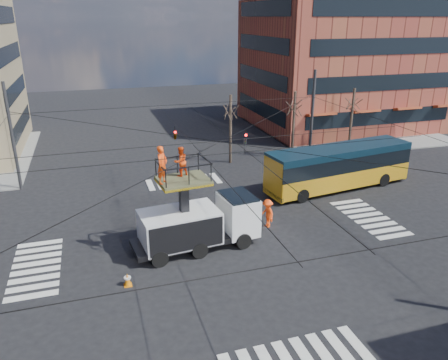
% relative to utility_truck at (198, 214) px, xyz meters
% --- Properties ---
extents(ground, '(120.00, 120.00, 0.00)m').
position_rel_utility_truck_xyz_m(ground, '(1.39, 0.37, -2.00)').
color(ground, black).
rests_on(ground, ground).
extents(sidewalk_ne, '(18.00, 18.00, 0.12)m').
position_rel_utility_truck_xyz_m(sidewalk_ne, '(22.39, 21.37, -1.94)').
color(sidewalk_ne, slate).
rests_on(sidewalk_ne, ground).
extents(crosswalks, '(22.40, 22.40, 0.02)m').
position_rel_utility_truck_xyz_m(crosswalks, '(1.39, 0.37, -1.99)').
color(crosswalks, silver).
rests_on(crosswalks, ground).
extents(building_ne, '(20.06, 16.06, 14.00)m').
position_rel_utility_truck_xyz_m(building_ne, '(23.37, 24.35, 5.01)').
color(building_ne, maroon).
rests_on(building_ne, ground).
extents(overhead_network, '(24.24, 24.24, 8.00)m').
position_rel_utility_truck_xyz_m(overhead_network, '(1.32, 0.78, 2.29)').
color(overhead_network, '#2D2D30').
rests_on(overhead_network, ground).
extents(tree_a, '(2.00, 2.00, 6.00)m').
position_rel_utility_truck_xyz_m(tree_a, '(6.39, 13.87, 2.63)').
color(tree_a, '#382B21').
rests_on(tree_a, ground).
extents(tree_b, '(2.00, 2.00, 6.00)m').
position_rel_utility_truck_xyz_m(tree_b, '(12.39, 13.87, 2.63)').
color(tree_b, '#382B21').
rests_on(tree_b, ground).
extents(tree_c, '(2.00, 2.00, 6.00)m').
position_rel_utility_truck_xyz_m(tree_c, '(18.39, 13.87, 2.63)').
color(tree_c, '#382B21').
rests_on(tree_c, ground).
extents(utility_truck, '(7.20, 3.24, 6.16)m').
position_rel_utility_truck_xyz_m(utility_truck, '(0.00, 0.00, 0.00)').
color(utility_truck, black).
rests_on(utility_truck, ground).
extents(city_bus, '(11.76, 4.15, 3.20)m').
position_rel_utility_truck_xyz_m(city_bus, '(12.20, 5.63, -0.27)').
color(city_bus, gold).
rests_on(city_bus, ground).
extents(traffic_cone, '(0.36, 0.36, 0.67)m').
position_rel_utility_truck_xyz_m(traffic_cone, '(-4.23, -2.70, -1.66)').
color(traffic_cone, orange).
rests_on(traffic_cone, ground).
extents(worker_ground, '(0.55, 1.09, 1.79)m').
position_rel_utility_truck_xyz_m(worker_ground, '(-2.77, 0.52, -1.10)').
color(worker_ground, '#FF6510').
rests_on(worker_ground, ground).
extents(flagger, '(0.82, 1.25, 1.81)m').
position_rel_utility_truck_xyz_m(flagger, '(4.61, 1.13, -1.09)').
color(flagger, '#FF4410').
rests_on(flagger, ground).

